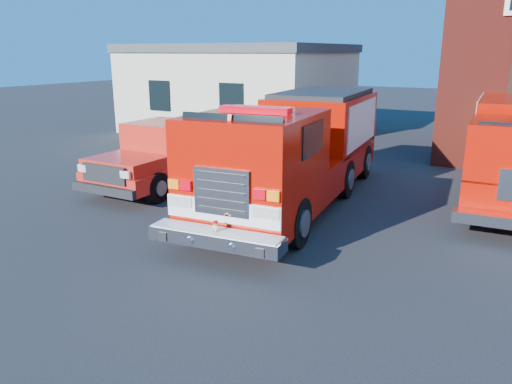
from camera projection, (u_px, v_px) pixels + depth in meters
The scene contains 4 objects.
ground at pixel (282, 235), 11.32m from camera, with size 100.00×100.00×0.00m, color black.
side_building at pixel (240, 87), 25.87m from camera, with size 10.20×8.20×4.35m.
fire_engine at pixel (298, 148), 13.40m from camera, with size 3.52×9.57×2.88m.
pickup_truck at pixel (173, 154), 15.54m from camera, with size 2.21×6.02×1.96m.
Camera 1 is at (4.73, -9.54, 4.01)m, focal length 35.00 mm.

